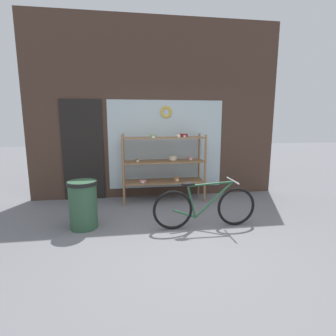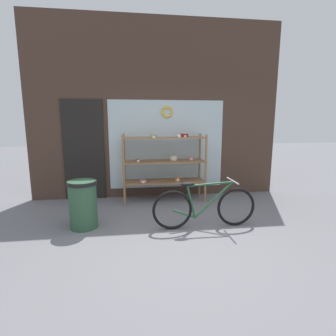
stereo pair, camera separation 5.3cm
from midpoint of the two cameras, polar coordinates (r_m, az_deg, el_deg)
ground_plane at (r=3.69m, az=2.25°, el=-16.59°), size 30.00×30.00×0.00m
storefront_facade at (r=5.75m, az=-2.44°, el=11.89°), size 5.38×0.13×3.78m
display_case at (r=5.43m, az=-0.41°, el=1.57°), size 1.69×0.53×1.40m
bicycle at (r=4.18m, az=8.28°, el=-8.37°), size 1.66×0.46×0.75m
trash_bin at (r=4.32m, az=-17.67°, el=-7.21°), size 0.45×0.45×0.76m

